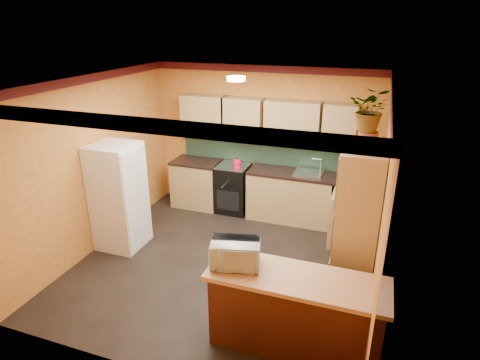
% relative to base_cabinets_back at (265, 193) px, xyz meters
% --- Properties ---
extents(room_shell, '(4.24, 4.24, 2.72)m').
position_rel_base_cabinets_back_xyz_m(room_shell, '(-0.11, -1.52, 1.65)').
color(room_shell, black).
rests_on(room_shell, ground).
extents(base_cabinets_back, '(3.65, 0.60, 0.88)m').
position_rel_base_cabinets_back_xyz_m(base_cabinets_back, '(0.00, 0.00, 0.00)').
color(base_cabinets_back, tan).
rests_on(base_cabinets_back, ground).
extents(countertop_back, '(3.65, 0.62, 0.04)m').
position_rel_base_cabinets_back_xyz_m(countertop_back, '(0.00, -0.00, 0.46)').
color(countertop_back, black).
rests_on(countertop_back, base_cabinets_back).
extents(stove, '(0.58, 0.58, 0.91)m').
position_rel_base_cabinets_back_xyz_m(stove, '(-0.62, -0.00, 0.02)').
color(stove, black).
rests_on(stove, ground).
extents(kettle, '(0.22, 0.22, 0.18)m').
position_rel_base_cabinets_back_xyz_m(kettle, '(-0.52, -0.05, 0.56)').
color(kettle, red).
rests_on(kettle, stove).
extents(sink, '(0.48, 0.40, 0.03)m').
position_rel_base_cabinets_back_xyz_m(sink, '(0.78, 0.00, 0.50)').
color(sink, silver).
rests_on(sink, countertop_back).
extents(base_cabinets_right, '(0.60, 0.80, 0.88)m').
position_rel_base_cabinets_back_xyz_m(base_cabinets_right, '(1.67, -0.57, 0.00)').
color(base_cabinets_right, tan).
rests_on(base_cabinets_right, ground).
extents(countertop_right, '(0.62, 0.80, 0.04)m').
position_rel_base_cabinets_back_xyz_m(countertop_right, '(1.67, -0.57, 0.46)').
color(countertop_right, black).
rests_on(countertop_right, base_cabinets_right).
extents(fridge, '(0.68, 0.66, 1.70)m').
position_rel_base_cabinets_back_xyz_m(fridge, '(-1.88, -1.79, 0.41)').
color(fridge, white).
rests_on(fridge, ground).
extents(pantry, '(0.48, 0.90, 2.10)m').
position_rel_base_cabinets_back_xyz_m(pantry, '(1.72, -2.02, 0.61)').
color(pantry, tan).
rests_on(pantry, ground).
extents(fern_pot, '(0.22, 0.22, 0.16)m').
position_rel_base_cabinets_back_xyz_m(fern_pot, '(1.72, -1.97, 1.74)').
color(fern_pot, '#974324').
rests_on(fern_pot, pantry).
extents(fern, '(0.49, 0.44, 0.49)m').
position_rel_base_cabinets_back_xyz_m(fern, '(1.72, -1.97, 2.07)').
color(fern, tan).
rests_on(fern, fern_pot).
extents(breakfast_bar, '(1.80, 0.55, 0.88)m').
position_rel_base_cabinets_back_xyz_m(breakfast_bar, '(1.21, -3.06, 0.00)').
color(breakfast_bar, '#532013').
rests_on(breakfast_bar, ground).
extents(bar_top, '(1.90, 0.65, 0.05)m').
position_rel_base_cabinets_back_xyz_m(bar_top, '(1.21, -3.06, 0.47)').
color(bar_top, tan).
rests_on(bar_top, breakfast_bar).
extents(microwave, '(0.60, 0.47, 0.29)m').
position_rel_base_cabinets_back_xyz_m(microwave, '(0.53, -3.06, 0.64)').
color(microwave, white).
rests_on(microwave, bar_top).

